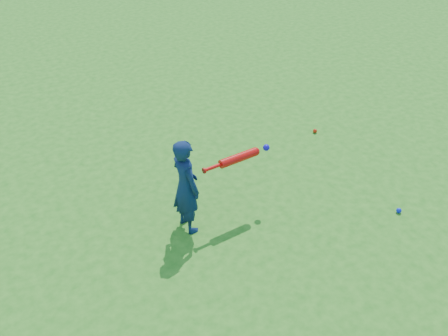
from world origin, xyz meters
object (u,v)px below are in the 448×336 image
object	(u,v)px
child	(186,186)
ground_ball_blue	(399,211)
ground_ball_red	(315,131)
bat_swing	(241,157)

from	to	relation	value
child	ground_ball_blue	distance (m)	2.58
ground_ball_red	bat_swing	distance (m)	2.25
ground_ball_red	ground_ball_blue	xyz separation A→B (m)	(-0.27, -1.99, 0.00)
child	ground_ball_red	distance (m)	2.82
ground_ball_blue	bat_swing	bearing A→B (deg)	148.40
ground_ball_red	bat_swing	size ratio (longest dim) A/B	0.07
ground_ball_red	ground_ball_blue	bearing A→B (deg)	-97.76
child	ground_ball_blue	world-z (taller)	child
child	ground_ball_red	bearing A→B (deg)	-74.92
ground_ball_red	ground_ball_blue	size ratio (longest dim) A/B	0.99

